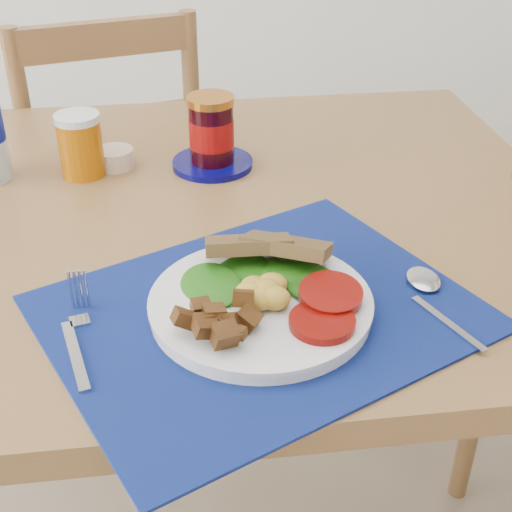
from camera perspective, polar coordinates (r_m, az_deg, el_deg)
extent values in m
cube|color=brown|center=(1.06, -12.69, 2.38)|extent=(1.40, 0.90, 0.04)
cylinder|color=brown|center=(1.67, 12.10, -0.79)|extent=(0.06, 0.06, 0.71)
cube|color=brown|center=(1.81, -11.60, 4.25)|extent=(0.49, 0.47, 0.04)
cylinder|color=brown|center=(2.08, -7.20, 1.77)|extent=(0.03, 0.03, 0.40)
cylinder|color=brown|center=(2.05, -16.61, -0.08)|extent=(0.03, 0.03, 0.40)
cylinder|color=brown|center=(1.82, -4.47, -3.10)|extent=(0.03, 0.03, 0.40)
cylinder|color=brown|center=(1.77, -15.29, -5.37)|extent=(0.03, 0.03, 0.40)
cube|color=brown|center=(1.49, -12.14, 16.64)|extent=(0.36, 0.12, 0.47)
cylinder|color=brown|center=(1.51, 16.97, -12.28)|extent=(0.04, 0.04, 0.44)
cube|color=black|center=(0.82, 0.36, -4.53)|extent=(0.58, 0.53, 0.00)
cylinder|color=silver|center=(0.82, 0.36, -3.96)|extent=(0.25, 0.25, 0.02)
ellipsoid|color=#C28B32|center=(0.80, 0.73, -2.82)|extent=(0.06, 0.05, 0.03)
cylinder|color=#800704|center=(0.79, 5.64, -4.38)|extent=(0.07, 0.07, 0.01)
ellipsoid|color=#103A07|center=(0.84, 0.65, -1.67)|extent=(0.14, 0.08, 0.01)
cube|color=brown|center=(0.86, 0.92, 0.86)|extent=(0.11, 0.08, 0.04)
cube|color=#B2B5BA|center=(0.78, -14.26, -7.70)|extent=(0.04, 0.12, 0.00)
cube|color=#B2B5BA|center=(0.84, -13.82, -4.27)|extent=(0.04, 0.06, 0.00)
cube|color=#B2B5BA|center=(0.83, 15.11, -5.23)|extent=(0.05, 0.11, 0.00)
ellipsoid|color=#B2B5BA|center=(0.89, 13.23, -1.94)|extent=(0.04, 0.05, 0.00)
cylinder|color=#AE5904|center=(1.16, -13.84, 8.49)|extent=(0.07, 0.07, 0.09)
cylinder|color=#CCB095|center=(1.19, -11.23, 7.68)|extent=(0.06, 0.06, 0.03)
cylinder|color=#050554|center=(1.17, -3.49, 7.41)|extent=(0.13, 0.13, 0.01)
cylinder|color=black|center=(1.15, -3.58, 9.81)|extent=(0.07, 0.07, 0.10)
cylinder|color=maroon|center=(1.15, -3.58, 9.83)|extent=(0.07, 0.07, 0.05)
cylinder|color=#AF661D|center=(1.13, -3.67, 12.34)|extent=(0.07, 0.07, 0.01)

